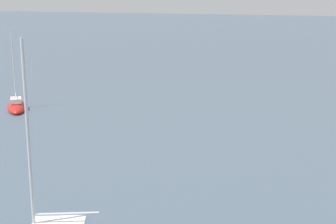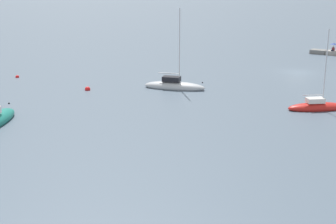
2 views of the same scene
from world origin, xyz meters
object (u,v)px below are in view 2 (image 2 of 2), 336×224
umbrella_open_navy (334,44)px  sailboat_red_near (317,107)px  mooring_buoy_near (88,89)px  person_seated_maroon_left (333,49)px  mooring_buoy_mid (17,77)px  sailboat_grey_outer (174,86)px

umbrella_open_navy → sailboat_red_near: 35.47m
mooring_buoy_near → sailboat_red_near: bearing=-166.0°
person_seated_maroon_left → umbrella_open_navy: umbrella_open_navy is taller
sailboat_red_near → mooring_buoy_mid: size_ratio=17.04×
sailboat_red_near → mooring_buoy_near: 23.58m
umbrella_open_navy → sailboat_red_near: size_ratio=0.17×
person_seated_maroon_left → sailboat_red_near: bearing=107.0°
umbrella_open_navy → mooring_buoy_near: umbrella_open_navy is taller
umbrella_open_navy → sailboat_grey_outer: bearing=77.5°
person_seated_maroon_left → sailboat_grey_outer: 35.25m
umbrella_open_navy → mooring_buoy_mid: size_ratio=2.87×
person_seated_maroon_left → sailboat_red_near: sailboat_red_near is taller
umbrella_open_navy → sailboat_grey_outer: 35.41m
person_seated_maroon_left → mooring_buoy_mid: 48.03m
umbrella_open_navy → mooring_buoy_mid: 48.17m
sailboat_grey_outer → mooring_buoy_mid: (19.24, 5.38, -0.25)m
umbrella_open_navy → sailboat_grey_outer: (7.65, 34.54, -1.44)m
sailboat_grey_outer → mooring_buoy_near: (7.37, 5.74, -0.23)m
umbrella_open_navy → mooring_buoy_near: size_ratio=2.16×
person_seated_maroon_left → mooring_buoy_near: person_seated_maroon_left is taller
sailboat_red_near → sailboat_grey_outer: sailboat_grey_outer is taller
person_seated_maroon_left → sailboat_red_near: size_ratio=0.10×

